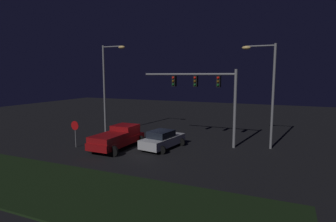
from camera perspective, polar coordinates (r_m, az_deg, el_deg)
name	(u,v)px	position (r m, az deg, el deg)	size (l,w,h in m)	color
ground_plane	(150,147)	(23.27, -3.79, -7.56)	(80.00, 80.00, 0.00)	black
grass_median	(68,189)	(15.94, -20.06, -14.98)	(23.50, 5.79, 0.10)	black
pickup_truck	(118,136)	(23.11, -10.25, -5.22)	(2.96, 5.45, 1.80)	maroon
car_sedan	(162,140)	(22.82, -1.17, -5.93)	(2.93, 4.63, 1.51)	#B7B7BC
traffic_signal_gantry	(206,88)	(23.60, 7.94, 4.66)	(8.32, 0.56, 6.50)	slate
street_lamp_left	(108,80)	(28.39, -12.32, 6.35)	(2.62, 0.44, 8.95)	slate
street_lamp_right	(267,84)	(23.69, 19.79, 5.34)	(2.68, 0.44, 8.50)	slate
stop_sign	(75,129)	(24.26, -18.71, -3.54)	(0.76, 0.08, 2.23)	slate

